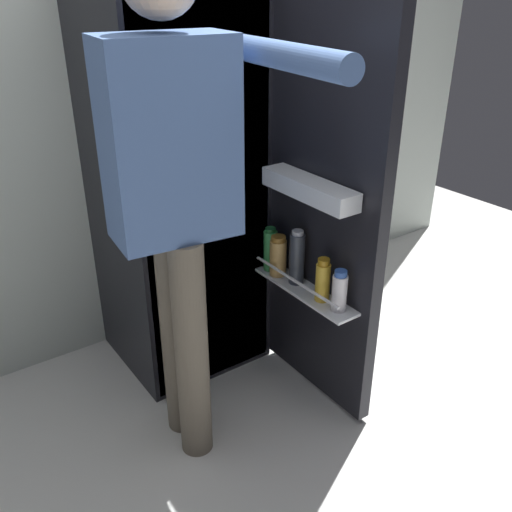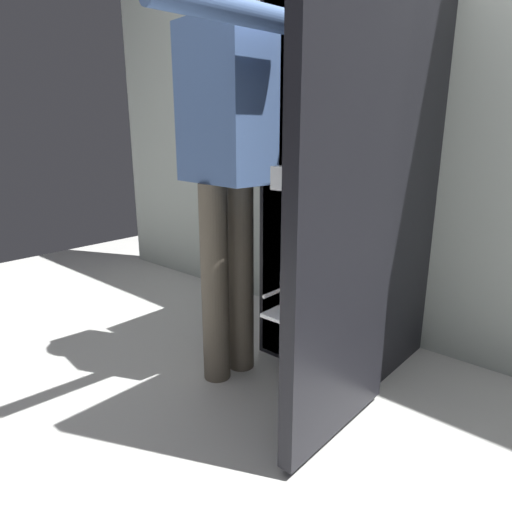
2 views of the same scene
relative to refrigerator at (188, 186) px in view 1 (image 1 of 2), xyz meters
The scene contains 4 objects.
ground_plane 0.98m from the refrigerator, 93.64° to the right, with size 5.95×5.95×0.00m, color silver.
kitchen_wall 0.54m from the refrigerator, 94.39° to the left, with size 4.40×0.10×2.43m, color beige.
refrigerator is the anchor object (origin of this frame).
person 0.60m from the refrigerator, 121.86° to the right, with size 0.55×0.76×1.76m.
Camera 1 is at (-1.04, -1.52, 1.64)m, focal length 39.15 mm.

